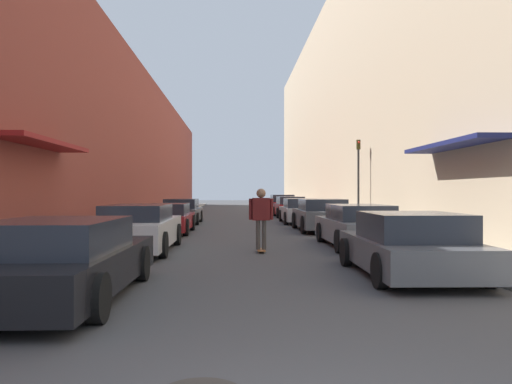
% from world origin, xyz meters
% --- Properties ---
extents(ground, '(134.48, 134.48, 0.00)m').
position_xyz_m(ground, '(0.00, 24.45, 0.00)').
color(ground, '#424244').
extents(curb_strip_left, '(1.80, 61.13, 0.12)m').
position_xyz_m(curb_strip_left, '(-4.99, 30.56, 0.06)').
color(curb_strip_left, '#A3A099').
rests_on(curb_strip_left, ground).
extents(curb_strip_right, '(1.80, 61.13, 0.12)m').
position_xyz_m(curb_strip_right, '(4.99, 30.56, 0.06)').
color(curb_strip_right, '#A3A099').
rests_on(curb_strip_right, ground).
extents(building_row_left, '(4.90, 61.13, 9.14)m').
position_xyz_m(building_row_left, '(-7.89, 30.56, 4.57)').
color(building_row_left, brown).
rests_on(building_row_left, ground).
extents(building_row_right, '(4.90, 61.13, 14.93)m').
position_xyz_m(building_row_right, '(7.89, 30.56, 7.46)').
color(building_row_right, tan).
rests_on(building_row_right, ground).
extents(parked_car_left_0, '(2.09, 4.78, 1.21)m').
position_xyz_m(parked_car_left_0, '(-3.08, 4.98, 0.59)').
color(parked_car_left_0, black).
rests_on(parked_car_left_0, ground).
extents(parked_car_left_1, '(1.90, 4.80, 1.28)m').
position_xyz_m(parked_car_left_1, '(-3.05, 11.04, 0.63)').
color(parked_car_left_1, silver).
rests_on(parked_car_left_1, ground).
extents(parked_car_left_2, '(1.88, 4.54, 1.16)m').
position_xyz_m(parked_car_left_2, '(-3.07, 16.99, 0.57)').
color(parked_car_left_2, maroon).
rests_on(parked_car_left_2, ground).
extents(parked_car_left_3, '(1.90, 4.29, 1.26)m').
position_xyz_m(parked_car_left_3, '(-3.14, 22.85, 0.60)').
color(parked_car_left_3, '#515459').
rests_on(parked_car_left_3, ground).
extents(parked_car_right_0, '(2.05, 4.17, 1.22)m').
position_xyz_m(parked_car_right_0, '(2.93, 6.81, 0.59)').
color(parked_car_right_0, '#515459').
rests_on(parked_car_right_0, ground).
extents(parked_car_right_1, '(1.85, 4.70, 1.25)m').
position_xyz_m(parked_car_right_1, '(3.16, 11.83, 0.61)').
color(parked_car_right_1, gray).
rests_on(parked_car_right_1, ground).
extents(parked_car_right_2, '(2.03, 4.72, 1.32)m').
position_xyz_m(parked_car_right_2, '(3.13, 17.83, 0.65)').
color(parked_car_right_2, '#515459').
rests_on(parked_car_right_2, ground).
extents(parked_car_right_3, '(1.99, 4.32, 1.27)m').
position_xyz_m(parked_car_right_3, '(2.97, 22.96, 0.62)').
color(parked_car_right_3, '#B7B7BC').
rests_on(parked_car_right_3, ground).
extents(parked_car_right_4, '(1.89, 4.38, 1.31)m').
position_xyz_m(parked_car_right_4, '(3.05, 28.84, 0.63)').
color(parked_car_right_4, maroon).
rests_on(parked_car_right_4, ground).
extents(parked_car_right_5, '(1.89, 4.47, 1.40)m').
position_xyz_m(parked_car_right_5, '(3.03, 34.03, 0.67)').
color(parked_car_right_5, maroon).
rests_on(parked_car_right_5, ground).
extents(skateboarder, '(0.65, 0.78, 1.71)m').
position_xyz_m(skateboarder, '(0.26, 10.69, 1.05)').
color(skateboarder, brown).
rests_on(skateboarder, ground).
extents(traffic_light, '(0.16, 0.22, 3.95)m').
position_xyz_m(traffic_light, '(5.38, 20.60, 2.53)').
color(traffic_light, '#2D2D2D').
rests_on(traffic_light, curb_strip_right).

